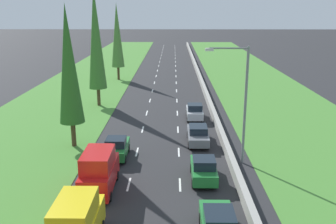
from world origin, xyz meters
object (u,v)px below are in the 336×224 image
Objects in this scene: green_hatchback_left_lane at (117,148)px; poplar_tree_second at (69,65)px; street_light_mast at (241,97)px; grey_sedan_right_lane at (198,134)px; silver_hatchback_right_lane at (195,112)px; poplar_tree_fourth at (117,35)px; red_van_left_lane at (99,171)px; green_hatchback_right_lane at (204,169)px; poplar_tree_third at (96,38)px.

poplar_tree_second is (-4.09, 2.51, 6.25)m from green_hatchback_left_lane.
grey_sedan_right_lane is at bearing 122.91° from street_light_mast.
silver_hatchback_right_lane is 0.32× the size of poplar_tree_second.
grey_sedan_right_lane is 0.36× the size of poplar_tree_fourth.
grey_sedan_right_lane is 12.53m from poplar_tree_second.
poplar_tree_fourth reaches higher than street_light_mast.
red_van_left_lane is 1.26× the size of green_hatchback_right_lane.
grey_sedan_right_lane is 32.98m from poplar_tree_fourth.
poplar_tree_second is at bearing -87.88° from poplar_tree_third.
green_hatchback_left_lane is 12.88m from silver_hatchback_right_lane.
grey_sedan_right_lane is 7.50m from silver_hatchback_right_lane.
street_light_mast is (9.84, 4.73, 3.83)m from red_van_left_lane.
poplar_tree_second is 14.20m from street_light_mast.
red_van_left_lane is at bearing -127.59° from grey_sedan_right_lane.
poplar_tree_third is (-11.45, 5.70, 7.33)m from silver_hatchback_right_lane.
street_light_mast is (14.15, -34.68, -2.04)m from poplar_tree_fourth.
grey_sedan_right_lane is at bearing 4.78° from poplar_tree_second.
poplar_tree_fourth is 1.38× the size of street_light_mast.
green_hatchback_left_lane is 0.87× the size of grey_sedan_right_lane.
poplar_tree_second is (-3.80, 8.20, 5.69)m from red_van_left_lane.
silver_hatchback_right_lane is at bearing -26.46° from poplar_tree_third.
silver_hatchback_right_lane is at bearing 102.87° from street_light_mast.
poplar_tree_fourth reaches higher than red_van_left_lane.
green_hatchback_left_lane is (-6.65, 4.04, 0.00)m from green_hatchback_right_lane.
poplar_tree_third is at bearing -90.06° from poplar_tree_fourth.
poplar_tree_third is (-11.33, 13.20, 7.36)m from grey_sedan_right_lane.
poplar_tree_second is at bearing -175.22° from grey_sedan_right_lane.
silver_hatchback_right_lane is 0.43× the size of street_light_mast.
green_hatchback_right_lane is at bearing -61.38° from poplar_tree_third.
poplar_tree_third reaches higher than green_hatchback_right_lane.
red_van_left_lane is 1.26× the size of silver_hatchback_right_lane.
silver_hatchback_right_lane is 0.31× the size of poplar_tree_fourth.
street_light_mast is at bearing -14.28° from poplar_tree_second.
green_hatchback_right_lane is at bearing 13.44° from red_van_left_lane.
green_hatchback_right_lane is 0.31× the size of poplar_tree_fourth.
poplar_tree_fourth reaches higher than poplar_tree_second.
green_hatchback_left_lane is at bearing 148.74° from green_hatchback_right_lane.
poplar_tree_second is 0.97× the size of poplar_tree_fourth.
poplar_tree_second reaches higher than silver_hatchback_right_lane.
red_van_left_lane is 1.09× the size of grey_sedan_right_lane.
poplar_tree_third reaches higher than street_light_mast.
poplar_tree_second is at bearing 148.66° from green_hatchback_right_lane.
grey_sedan_right_lane is at bearing 52.41° from red_van_left_lane.
poplar_tree_third is (-4.61, 16.61, 7.33)m from green_hatchback_left_lane.
poplar_tree_second reaches higher than grey_sedan_right_lane.
green_hatchback_left_lane is 0.43× the size of street_light_mast.
poplar_tree_second reaches higher than green_hatchback_right_lane.
green_hatchback_right_lane reaches higher than grey_sedan_right_lane.
poplar_tree_fourth is (0.02, 17.10, -0.90)m from poplar_tree_third.
silver_hatchback_right_lane reaches higher than grey_sedan_right_lane.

